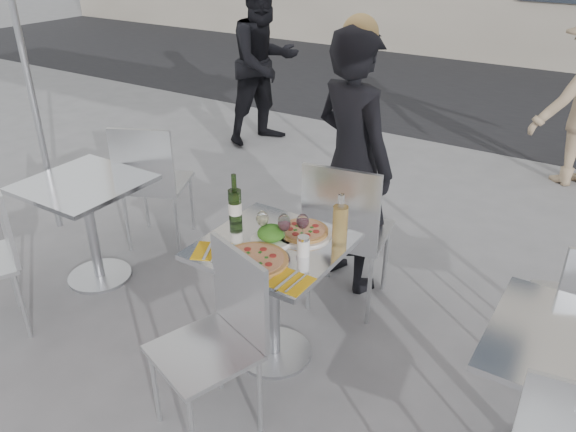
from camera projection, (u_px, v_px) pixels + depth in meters
The scene contains 22 objects.
ground at pixel (274, 354), 3.31m from camera, with size 80.00×80.00×0.00m, color slate.
street_asphalt at pixel (522, 97), 8.17m from camera, with size 24.00×5.00×0.00m, color black.
main_table at pixel (273, 277), 3.06m from camera, with size 0.72×0.72×0.75m.
side_table_left at pixel (88, 210), 3.77m from camera, with size 0.72×0.72×0.75m.
side_table_right at pixel (571, 385), 2.34m from camera, with size 0.72×0.72×0.75m.
chair_far at pixel (345, 226), 3.42m from camera, with size 0.54×0.55×1.04m.
chair_near at pixel (221, 329), 2.63m from camera, with size 0.55×0.56×0.95m.
side_chair_lfar at pixel (151, 177), 4.13m from camera, with size 0.61×0.61×1.00m.
woman_diner at pixel (353, 164), 3.62m from camera, with size 0.64×0.42×1.75m, color black.
pedestrian_a at pixel (264, 63), 6.15m from camera, with size 0.87×0.68×1.79m, color black.
pizza_near at pixel (254, 260), 2.80m from camera, with size 0.34×0.34×0.02m.
pizza_far at pixel (304, 232), 3.04m from camera, with size 0.31×0.31×0.03m.
salad_plate at pixel (271, 235), 2.97m from camera, with size 0.22×0.22×0.09m.
wine_bottle at pixel (235, 204), 3.12m from camera, with size 0.07×0.08×0.29m.
carafe at pixel (340, 224), 2.90m from camera, with size 0.08×0.08×0.29m.
sugar_shaker at pixel (303, 246), 2.83m from camera, with size 0.06×0.06×0.11m.
wineglass_white_a at pixel (262, 219), 2.97m from camera, with size 0.07×0.07×0.16m.
wineglass_white_b at pixel (284, 222), 2.94m from camera, with size 0.07×0.07×0.16m.
wineglass_red_a at pixel (284, 225), 2.92m from camera, with size 0.07×0.07×0.16m.
wineglass_red_b at pixel (303, 222), 2.94m from camera, with size 0.07×0.07×0.16m.
napkin_left at pixel (212, 251), 2.89m from camera, with size 0.24×0.24×0.01m.
napkin_right at pixel (291, 281), 2.64m from camera, with size 0.19×0.20×0.01m.
Camera 1 is at (1.44, -2.11, 2.25)m, focal length 35.00 mm.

